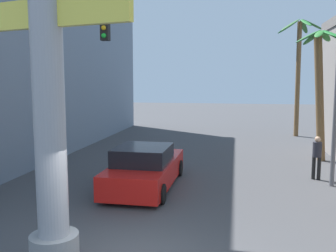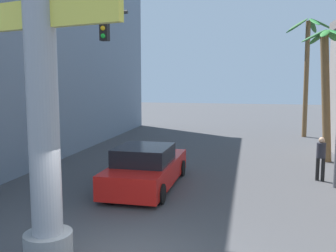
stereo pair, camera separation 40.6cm
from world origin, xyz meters
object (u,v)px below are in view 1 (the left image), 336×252
(traffic_light_mast, at_px, (25,71))
(palm_tree_far_right, at_px, (299,62))
(pedestrian_mid_right, at_px, (317,154))
(car_lead, at_px, (145,168))
(palm_tree_mid_right, at_px, (320,81))
(street_lamp, at_px, (328,59))

(traffic_light_mast, height_order, palm_tree_far_right, palm_tree_far_right)
(pedestrian_mid_right, bearing_deg, car_lead, -160.64)
(palm_tree_far_right, bearing_deg, palm_tree_mid_right, -91.53)
(car_lead, relative_size, palm_tree_mid_right, 0.81)
(palm_tree_far_right, distance_m, pedestrian_mid_right, 12.42)
(street_lamp, distance_m, pedestrian_mid_right, 3.74)
(traffic_light_mast, distance_m, pedestrian_mid_right, 11.03)
(palm_tree_far_right, height_order, pedestrian_mid_right, palm_tree_far_right)
(traffic_light_mast, distance_m, palm_tree_far_right, 19.35)
(street_lamp, distance_m, palm_tree_mid_right, 4.69)
(traffic_light_mast, xyz_separation_m, palm_tree_far_right, (10.51, 16.23, 0.92))
(traffic_light_mast, bearing_deg, pedestrian_mid_right, 25.40)
(car_lead, bearing_deg, pedestrian_mid_right, 19.36)
(palm_tree_far_right, bearing_deg, traffic_light_mast, -122.92)
(traffic_light_mast, xyz_separation_m, palm_tree_mid_right, (10.29, 8.25, -0.33))
(car_lead, bearing_deg, palm_tree_far_right, 62.29)
(street_lamp, distance_m, traffic_light_mast, 10.27)
(pedestrian_mid_right, bearing_deg, palm_tree_mid_right, 78.62)
(street_lamp, bearing_deg, car_lead, -167.70)
(car_lead, bearing_deg, traffic_light_mast, -144.23)
(pedestrian_mid_right, bearing_deg, traffic_light_mast, -154.60)
(car_lead, xyz_separation_m, palm_tree_far_right, (7.32, 13.93, 4.37))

